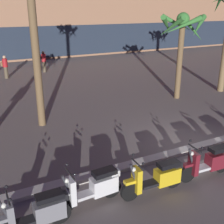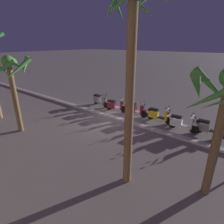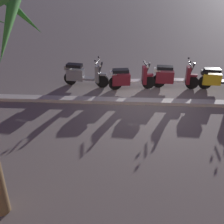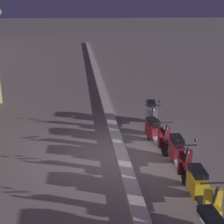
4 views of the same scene
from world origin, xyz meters
TOP-DOWN VIEW (x-y plane):
  - ground_plane at (0.00, 0.00)m, footprint 200.00×200.00m
  - curb_strip at (0.00, -0.17)m, footprint 60.00×0.36m
  - scooter_yellow_tail_end at (-2.83, -1.58)m, footprint 1.86×0.56m
  - scooter_maroon_far_back at (-1.03, -1.61)m, footprint 1.79×0.56m
  - scooter_maroon_mid_rear at (0.64, -1.38)m, footprint 1.81×0.62m
  - scooter_grey_lead_nearest at (2.45, -1.62)m, footprint 1.83×0.65m

SIDE VIEW (x-z plane):
  - ground_plane at x=0.00m, z-range 0.00..0.00m
  - curb_strip at x=0.00m, z-range 0.00..0.12m
  - scooter_maroon_mid_rear at x=0.64m, z-range -0.08..0.96m
  - scooter_yellow_tail_end at x=-2.83m, z-range -0.14..1.04m
  - scooter_maroon_far_back at x=-1.03m, z-range -0.12..1.05m
  - scooter_grey_lead_nearest at x=2.45m, z-range -0.12..1.05m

